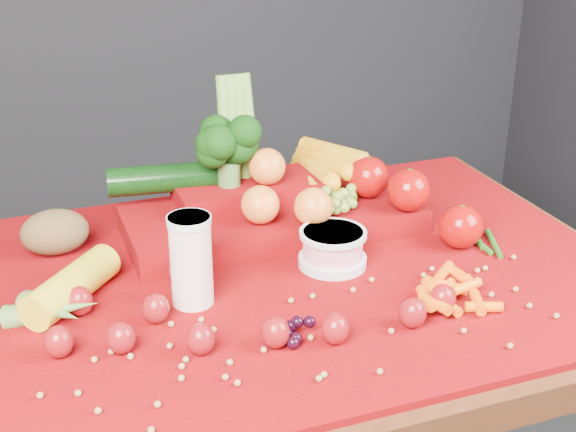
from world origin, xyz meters
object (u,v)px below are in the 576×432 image
object	(u,v)px
table	(292,326)
milk_glass	(191,257)
produce_mound	(283,199)
yogurt_bowl	(333,247)

from	to	relation	value
table	milk_glass	xyz separation A→B (m)	(-0.18, -0.04, 0.18)
milk_glass	produce_mound	distance (m)	0.30
milk_glass	yogurt_bowl	bearing A→B (deg)	8.60
table	yogurt_bowl	size ratio (longest dim) A/B	9.80
milk_glass	yogurt_bowl	xyz separation A→B (m)	(0.24, 0.04, -0.04)
yogurt_bowl	produce_mound	xyz separation A→B (m)	(-0.03, 0.16, 0.03)
table	yogurt_bowl	xyz separation A→B (m)	(0.07, -0.01, 0.14)
yogurt_bowl	produce_mound	distance (m)	0.17
milk_glass	yogurt_bowl	distance (m)	0.25
milk_glass	yogurt_bowl	size ratio (longest dim) A/B	1.26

